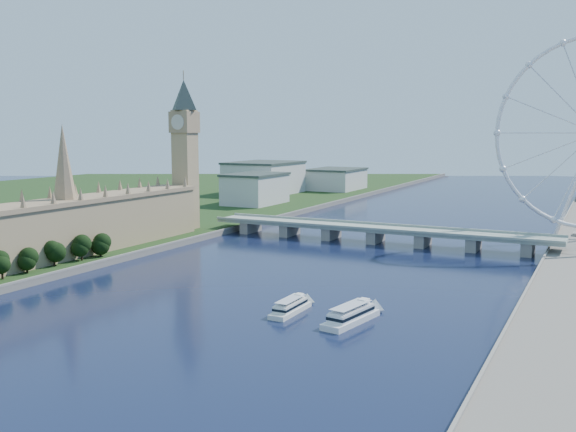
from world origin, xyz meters
The scene contains 6 objects.
parliament_range centered at (-128.00, 170.00, 18.48)m, with size 24.00×200.00×70.00m.
big_ben centered at (-128.00, 278.00, 66.57)m, with size 20.02×20.02×110.00m.
westminster_bridge centered at (0.00, 300.00, 6.63)m, with size 220.00×22.00×9.50m.
city_skyline centered at (39.22, 560.08, 16.96)m, with size 505.00×280.00×32.00m.
tour_boat_near centered at (22.23, 135.19, 0.00)m, with size 6.96×27.37×6.02m, color silver, non-canonical shape.
tour_boat_far centered at (47.53, 133.67, 0.00)m, with size 8.28×32.28×7.16m, color silver, non-canonical shape.
Camera 1 is at (128.15, -78.30, 68.98)m, focal length 40.00 mm.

